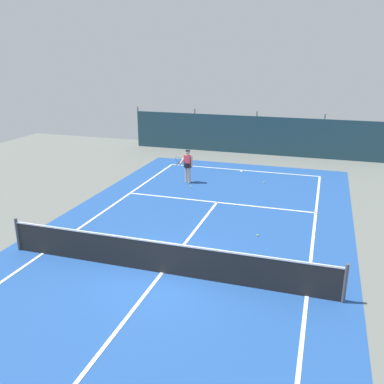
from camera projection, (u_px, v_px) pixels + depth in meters
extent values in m
plane|color=slate|center=(162.00, 273.00, 12.27)|extent=(36.00, 36.00, 0.00)
cube|color=#1E478C|center=(162.00, 273.00, 12.27)|extent=(11.02, 26.60, 0.01)
cube|color=white|center=(242.00, 170.00, 23.03)|extent=(8.22, 0.10, 0.01)
cube|color=white|center=(43.00, 253.00, 13.46)|extent=(0.10, 23.80, 0.01)
cube|color=white|center=(307.00, 296.00, 11.08)|extent=(0.10, 23.80, 0.01)
cube|color=white|center=(217.00, 202.00, 18.06)|extent=(8.22, 0.10, 0.01)
cube|color=white|center=(162.00, 273.00, 12.27)|extent=(0.10, 12.80, 0.01)
cube|color=white|center=(242.00, 171.00, 22.89)|extent=(0.10, 0.30, 0.01)
cube|color=black|center=(162.00, 258.00, 12.12)|extent=(9.92, 0.03, 0.95)
cube|color=white|center=(161.00, 243.00, 11.97)|extent=(9.92, 0.04, 0.05)
cylinder|color=#47474C|center=(18.00, 234.00, 13.55)|extent=(0.10, 0.10, 1.10)
cylinder|color=#47474C|center=(345.00, 284.00, 10.65)|extent=(0.10, 0.10, 1.10)
cube|color=#1E3D4C|center=(256.00, 135.00, 26.41)|extent=(16.22, 0.06, 2.40)
cylinder|color=#595B60|center=(138.00, 126.00, 28.77)|extent=(0.08, 0.08, 2.70)
cylinder|color=#595B60|center=(195.00, 129.00, 27.59)|extent=(0.08, 0.08, 2.70)
cylinder|color=#595B60|center=(256.00, 133.00, 26.42)|extent=(0.08, 0.08, 2.70)
cylinder|color=#595B60|center=(323.00, 137.00, 25.25)|extent=(0.08, 0.08, 2.70)
cube|color=#234C1E|center=(257.00, 144.00, 27.16)|extent=(14.60, 0.70, 1.10)
cylinder|color=#D8AD8C|center=(189.00, 175.00, 20.70)|extent=(0.12, 0.12, 0.82)
cylinder|color=#D8AD8C|center=(186.00, 174.00, 20.81)|extent=(0.12, 0.12, 0.82)
cylinder|color=black|center=(188.00, 165.00, 20.60)|extent=(0.40, 0.40, 0.22)
cube|color=#D1384C|center=(188.00, 161.00, 20.54)|extent=(0.40, 0.30, 0.56)
sphere|color=#D8AD8C|center=(188.00, 152.00, 20.40)|extent=(0.22, 0.22, 0.22)
cylinder|color=black|center=(188.00, 151.00, 20.38)|extent=(0.23, 0.23, 0.04)
cylinder|color=#D8AD8C|center=(192.00, 161.00, 20.40)|extent=(0.09, 0.09, 0.58)
cylinder|color=#D8AD8C|center=(183.00, 160.00, 20.56)|extent=(0.25, 0.53, 0.41)
cylinder|color=black|center=(178.00, 164.00, 20.39)|extent=(0.11, 0.27, 0.13)
torus|color=teal|center=(178.00, 159.00, 20.32)|extent=(0.33, 0.21, 0.29)
sphere|color=#CCDB33|center=(264.00, 182.00, 20.79)|extent=(0.07, 0.07, 0.07)
sphere|color=#CCDB33|center=(258.00, 235.00, 14.73)|extent=(0.07, 0.07, 0.07)
sphere|color=#CCDB33|center=(191.00, 187.00, 20.12)|extent=(0.07, 0.07, 0.07)
cube|color=black|center=(318.00, 137.00, 28.31)|extent=(2.00, 4.28, 0.80)
cube|color=#2D333D|center=(319.00, 127.00, 28.10)|extent=(1.62, 1.96, 0.56)
cylinder|color=black|center=(332.00, 148.00, 27.02)|extent=(0.25, 0.65, 0.64)
cylinder|color=black|center=(303.00, 146.00, 27.46)|extent=(0.25, 0.65, 0.64)
cylinder|color=black|center=(330.00, 140.00, 29.41)|extent=(0.25, 0.65, 0.64)
cylinder|color=black|center=(304.00, 139.00, 29.85)|extent=(0.25, 0.65, 0.64)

